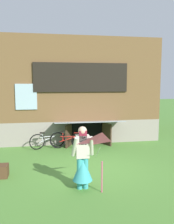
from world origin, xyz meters
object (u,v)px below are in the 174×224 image
at_px(person, 83,163).
at_px(wooden_crate, 0,171).
at_px(kite, 102,146).
at_px(bicycle_silver, 47,140).
at_px(bicycle_red, 68,140).

distance_m(person, wooden_crate, 2.63).
xyz_separation_m(person, kite, (0.40, -0.49, 0.55)).
bearing_deg(person, kite, -29.74).
bearing_deg(kite, wooden_crate, 148.40).
xyz_separation_m(kite, bicycle_silver, (-1.29, 4.55, -0.91)).
bearing_deg(person, bicycle_silver, 123.47).
height_order(kite, bicycle_red, kite).
bearing_deg(bicycle_red, wooden_crate, -119.06).
xyz_separation_m(bicycle_silver, wooden_crate, (-1.41, -2.90, -0.17)).
distance_m(person, kite, 0.84).
xyz_separation_m(person, bicycle_silver, (-0.89, 4.06, -0.35)).
bearing_deg(wooden_crate, person, -26.93).
relative_size(kite, bicycle_silver, 1.00).
height_order(person, bicycle_silver, person).
relative_size(bicycle_red, bicycle_silver, 1.05).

